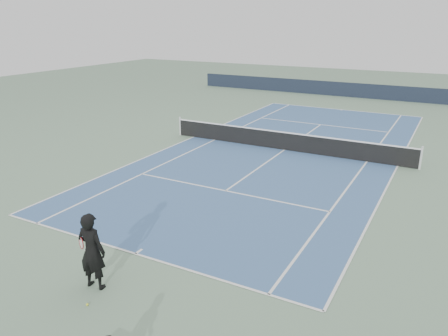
% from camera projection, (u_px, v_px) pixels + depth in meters
% --- Properties ---
extents(ground, '(80.00, 80.00, 0.00)m').
position_uv_depth(ground, '(284.00, 150.00, 22.37)').
color(ground, slate).
extents(court_surface, '(10.97, 23.77, 0.01)m').
position_uv_depth(court_surface, '(285.00, 150.00, 22.37)').
color(court_surface, '#3C5F8E').
rests_on(court_surface, ground).
extents(tennis_net, '(12.90, 0.10, 1.07)m').
position_uv_depth(tennis_net, '(285.00, 141.00, 22.21)').
color(tennis_net, silver).
rests_on(tennis_net, ground).
extents(windscreen_far, '(30.00, 0.25, 1.20)m').
position_uv_depth(windscreen_far, '(360.00, 91.00, 37.07)').
color(windscreen_far, black).
rests_on(windscreen_far, ground).
extents(tennis_player, '(0.86, 0.62, 2.01)m').
position_uv_depth(tennis_player, '(92.00, 251.00, 10.65)').
color(tennis_player, black).
rests_on(tennis_player, ground).
extents(tennis_ball, '(0.06, 0.06, 0.06)m').
position_uv_depth(tennis_ball, '(87.00, 304.00, 10.23)').
color(tennis_ball, yellow).
rests_on(tennis_ball, ground).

